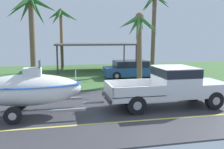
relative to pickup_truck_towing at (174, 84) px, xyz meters
The scene contains 9 objects.
ground 8.68m from the pickup_truck_towing, 97.71° to the left, with size 36.00×22.00×0.11m.
pickup_truck_towing is the anchor object (origin of this frame).
boat_on_trailer 6.52m from the pickup_truck_towing, behind, with size 5.66×2.21×2.31m.
parked_sedan_near 8.29m from the pickup_truck_towing, 86.44° to the left, with size 4.63×1.92×1.38m.
carport_awning 13.35m from the pickup_truck_towing, 97.91° to the left, with size 7.52×4.76×2.61m.
palm_tree_near_left 12.63m from the pickup_truck_towing, 73.41° to the left, with size 2.95×2.83×7.30m.
palm_tree_near_right 10.75m from the pickup_truck_towing, 133.12° to the left, with size 3.56×2.83×6.08m.
palm_tree_far_left 6.44m from the pickup_truck_towing, 87.88° to the left, with size 2.97×3.47×4.88m.
palm_tree_far_right 15.51m from the pickup_truck_towing, 108.78° to the left, with size 2.96×2.97×5.92m.
Camera 1 is at (-4.05, -10.58, 3.22)m, focal length 39.63 mm.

